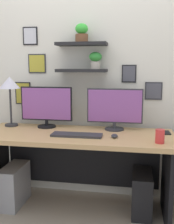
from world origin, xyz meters
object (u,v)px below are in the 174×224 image
Objects in this scene: monitor_left at (46,106)px; computer_tower_right at (142,193)px; keyboard at (77,135)px; desk_lamp at (10,86)px; computer_tower_left at (14,185)px; cell_phone at (166,133)px; water_cup at (160,136)px; computer_mouse at (114,136)px; monitor_right at (115,108)px; desk at (77,154)px.

monitor_left is 1.23m from computer_tower_right.
monitor_left is 0.52m from keyboard.
computer_tower_left is at bearing -64.03° from desk_lamp.
cell_phone is 0.36m from water_cup.
computer_mouse is 0.22× the size of computer_tower_left.
computer_tower_right is (0.27, -0.13, -0.76)m from monitor_right.
monitor_left is at bearing 1.91° from desk_lamp.
computer_tower_right is (1.23, 0.06, -0.00)m from computer_tower_left.
computer_mouse is 0.38m from water_cup.
desk_lamp is 1.24× the size of computer_tower_right.
computer_mouse is 0.51m from cell_phone.
monitor_left reaches higher than monitor_right.
monitor_right is at bearing 134.06° from water_cup.
monitor_right is 1.31× the size of computer_tower_right.
keyboard is 0.87m from computer_tower_left.
water_cup is at bearing -20.73° from monitor_left.
computer_mouse is at bearing -155.40° from cell_phone.
computer_mouse is 0.82× the size of water_cup.
computer_tower_right is at bearing -162.65° from cell_phone.
computer_mouse is at bearing -20.76° from desk.
desk_lamp is (-0.74, 0.29, 0.40)m from keyboard.
monitor_left is 3.68× the size of cell_phone.
monitor_right is at bearing 25.52° from desk.
desk_lamp is 1.53m from water_cup.
monitor_left is at bearing 173.62° from cell_phone.
cell_phone is 1.27× the size of water_cup.
monitor_left is 0.78m from computer_mouse.
keyboard is at bearing -39.31° from monitor_left.
monitor_left is at bearing 34.25° from computer_tower_left.
computer_mouse is 0.22× the size of computer_tower_right.
water_cup reaches higher than computer_mouse.
computer_mouse is at bearing -146.70° from computer_tower_right.
monitor_right is at bearing 169.59° from cell_phone.
monitor_left reaches higher than computer_mouse.
monitor_left reaches higher than cell_phone.
monitor_left is 5.73× the size of computer_mouse.
computer_tower_right is (0.61, 0.03, -0.35)m from desk.
monitor_right reaches higher than water_cup.
monitor_left reaches higher than desk.
computer_tower_left is (-0.62, -0.03, -0.35)m from desk.
monitor_left is 0.42m from desk_lamp.
desk is at bearing -25.52° from monitor_left.
keyboard is 0.70m from water_cup.
computer_tower_left is (-0.28, -0.19, -0.77)m from monitor_left.
water_cup is at bearing -8.82° from computer_tower_left.
monitor_left is 1.17× the size of keyboard.
desk is 0.81m from water_cup.
keyboard is 0.33m from computer_mouse.
keyboard is 3.14× the size of cell_phone.
computer_tower_right is (0.58, 0.17, -0.57)m from keyboard.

